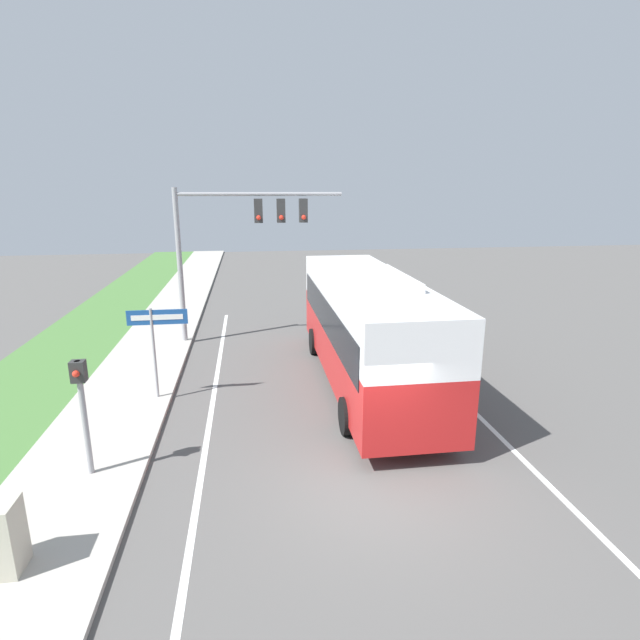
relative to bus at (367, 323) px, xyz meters
The scene contains 8 objects.
ground_plane 5.94m from the bus, 101.09° to the right, with size 80.00×80.00×0.00m, color #565451.
sidewalk 9.32m from the bus, 142.97° to the right, with size 2.80×80.00×0.12m.
lane_divider_near 7.48m from the bus, 130.43° to the right, with size 0.14×30.00×0.01m.
lane_divider_far 6.36m from the bus, 65.31° to the right, with size 0.14×30.00×0.01m.
bus is the anchor object (origin of this frame).
signal_gantry 6.94m from the bus, 126.64° to the left, with size 6.36×0.41×6.00m.
pedestrian_signal 8.21m from the bus, 148.17° to the right, with size 0.28×0.34×2.63m.
street_sign 6.17m from the bus, behind, with size 1.65×0.08×2.76m.
Camera 1 is at (-2.40, -8.85, 5.99)m, focal length 28.00 mm.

